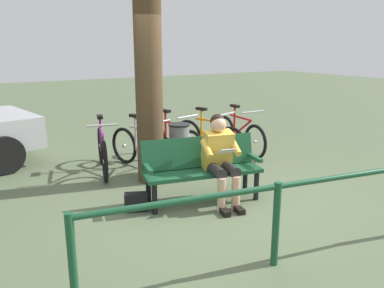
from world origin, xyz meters
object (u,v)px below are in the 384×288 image
at_px(bench, 201,165).
at_px(bicycle_purple, 209,139).
at_px(bicycle_green, 143,149).
at_px(bicycle_red, 102,151).
at_px(person_reading, 220,155).
at_px(tree_trunk, 148,68).
at_px(bicycle_silver, 239,135).
at_px(litter_bin, 179,148).
at_px(handbag, 136,202).
at_px(bicycle_black, 172,142).

relative_size(bench, bicycle_purple, 1.04).
height_order(bicycle_green, bicycle_red, same).
xyz_separation_m(person_reading, tree_trunk, (0.43, -1.30, 1.08)).
bearing_deg(bicycle_purple, bench, -55.33).
height_order(person_reading, bicycle_silver, person_reading).
xyz_separation_m(bench, litter_bin, (-0.31, -1.19, -0.09)).
distance_m(bicycle_purple, bicycle_green, 1.38).
relative_size(litter_bin, bicycle_purple, 0.52).
bearing_deg(litter_bin, handbag, 41.72).
bearing_deg(bench, bicycle_purple, -114.39).
xyz_separation_m(litter_bin, bicycle_silver, (-1.63, -0.51, -0.06)).
xyz_separation_m(bench, bicycle_black, (-0.53, -1.88, -0.15)).
xyz_separation_m(bench, handbag, (0.92, -0.10, -0.39)).
xyz_separation_m(bench, tree_trunk, (0.25, -1.09, 1.24)).
relative_size(tree_trunk, bicycle_silver, 2.08).
bearing_deg(person_reading, litter_bin, -84.41).
distance_m(bicycle_green, bicycle_red, 0.68).
bearing_deg(person_reading, bicycle_black, -88.73).
bearing_deg(litter_bin, bicycle_silver, -162.47).
distance_m(litter_bin, bicycle_black, 0.72).
xyz_separation_m(person_reading, bicycle_purple, (-1.07, -1.95, -0.31)).
relative_size(bicycle_silver, bicycle_red, 1.02).
bearing_deg(bicycle_purple, bicycle_black, -120.09).
xyz_separation_m(tree_trunk, bicycle_purple, (-1.50, -0.65, -1.39)).
bearing_deg(bicycle_silver, bicycle_green, -87.34).
relative_size(handbag, bicycle_silver, 0.18).
height_order(handbag, bicycle_silver, bicycle_silver).
relative_size(bench, bicycle_silver, 0.99).
relative_size(person_reading, bicycle_green, 0.74).
bearing_deg(bicycle_green, bicycle_red, -125.63).
relative_size(bench, bicycle_black, 1.01).
xyz_separation_m(handbag, bicycle_red, (-0.14, -1.79, 0.24)).
bearing_deg(bicycle_red, handbag, 9.62).
distance_m(tree_trunk, bicycle_black, 1.78).
xyz_separation_m(handbag, tree_trunk, (-0.67, -1.00, 1.63)).
distance_m(handbag, bicycle_purple, 2.73).
height_order(bench, bicycle_red, bicycle_red).
bearing_deg(handbag, bicycle_silver, -150.60).
distance_m(bicycle_silver, bicycle_black, 1.41).
bearing_deg(bicycle_purple, bicycle_green, -107.01).
distance_m(handbag, bicycle_silver, 3.28).
height_order(bicycle_black, bicycle_green, same).
distance_m(bicycle_purple, bicycle_black, 0.72).
distance_m(person_reading, handbag, 1.26).
height_order(tree_trunk, bicycle_black, tree_trunk).
height_order(person_reading, bicycle_purple, person_reading).
bearing_deg(bicycle_black, bench, -30.22).
height_order(handbag, bicycle_green, bicycle_green).
bearing_deg(litter_bin, tree_trunk, 9.91).
relative_size(bench, bicycle_red, 1.01).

